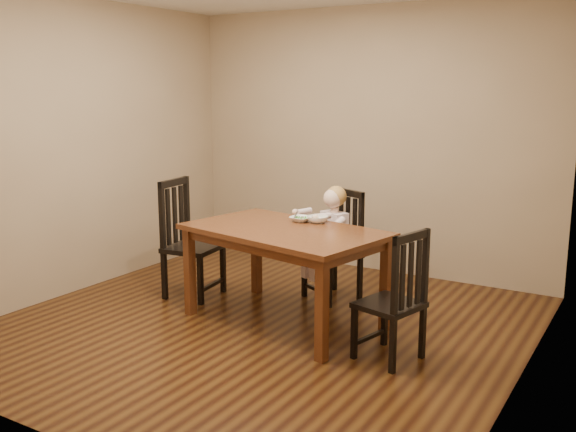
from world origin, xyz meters
The scene contains 9 objects.
room centered at (0.00, 0.00, 1.35)m, with size 4.01×4.01×2.71m.
dining_table centered at (0.12, 0.18, 0.69)m, with size 1.72×1.22×0.79m.
chair_child centered at (0.20, 0.95, 0.47)m, with size 0.56×0.55×0.99m.
chair_left centered at (-1.00, 0.32, 0.52)m, with size 0.50×0.52×1.08m.
chair_right centered at (1.17, -0.07, 0.45)m, with size 0.48×0.49×0.94m.
toddler centered at (0.18, 0.91, 0.62)m, with size 0.32×0.40×0.56m, color silver, non-canonical shape.
bowl_peas centered at (0.10, 0.47, 0.81)m, with size 0.18×0.18×0.04m, color white.
bowl_veg centered at (0.24, 0.51, 0.81)m, with size 0.18×0.18×0.06m, color white.
fork centered at (0.06, 0.46, 0.83)m, with size 0.04×0.11×0.04m.
Camera 1 is at (2.73, -4.09, 1.89)m, focal length 40.00 mm.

